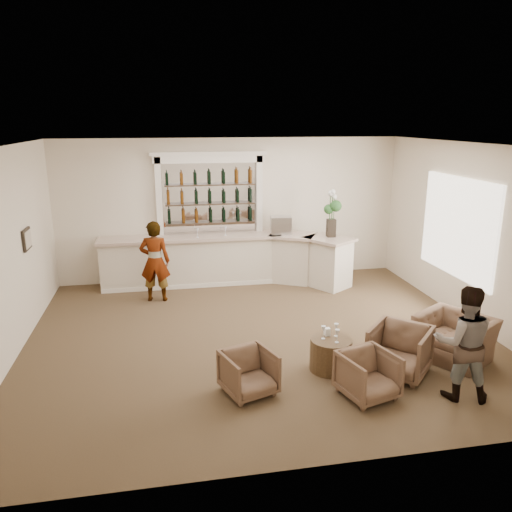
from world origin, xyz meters
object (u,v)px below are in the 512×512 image
(sommelier, at_px, (155,261))
(flower_vase, at_px, (332,210))
(bar_counter, at_px, (228,260))
(armchair_right, at_px, (400,351))
(cocktail_table, at_px, (331,354))
(armchair_center, at_px, (368,375))
(espresso_machine, at_px, (281,225))
(guest, at_px, (463,343))
(armchair_far, at_px, (455,337))
(armchair_left, at_px, (249,373))

(sommelier, distance_m, flower_vase, 4.03)
(bar_counter, height_order, armchair_right, bar_counter)
(armchair_right, height_order, flower_vase, flower_vase)
(cocktail_table, bearing_deg, armchair_center, -73.70)
(armchair_right, height_order, espresso_machine, espresso_machine)
(sommelier, distance_m, guest, 6.19)
(espresso_machine, distance_m, flower_vase, 1.22)
(flower_vase, bearing_deg, armchair_far, -78.65)
(armchair_left, distance_m, armchair_center, 1.64)
(sommelier, relative_size, armchair_far, 1.59)
(armchair_center, bearing_deg, sommelier, 106.65)
(armchair_left, relative_size, armchair_right, 0.83)
(flower_vase, bearing_deg, sommelier, -175.34)
(guest, height_order, armchair_right, guest)
(armchair_far, relative_size, espresso_machine, 2.31)
(bar_counter, distance_m, espresso_machine, 1.46)
(espresso_machine, relative_size, flower_vase, 0.44)
(armchair_center, bearing_deg, armchair_right, 19.58)
(cocktail_table, distance_m, flower_vase, 4.36)
(sommelier, height_order, armchair_left, sommelier)
(armchair_far, bearing_deg, cocktail_table, -121.70)
(armchair_left, bearing_deg, armchair_right, -16.04)
(sommelier, bearing_deg, bar_counter, -144.72)
(armchair_right, distance_m, armchair_far, 1.16)
(sommelier, distance_m, armchair_right, 5.31)
(armchair_left, xyz_separation_m, espresso_machine, (1.58, 4.83, 1.03))
(espresso_machine, bearing_deg, armchair_center, -82.69)
(armchair_center, bearing_deg, armchair_left, 149.82)
(guest, relative_size, armchair_far, 1.50)
(armchair_left, bearing_deg, guest, -31.48)
(armchair_center, xyz_separation_m, armchair_far, (1.82, 0.85, 0.02))
(bar_counter, distance_m, armchair_right, 5.11)
(bar_counter, distance_m, flower_vase, 2.62)
(flower_vase, bearing_deg, armchair_right, -94.47)
(guest, bearing_deg, armchair_right, -35.86)
(sommelier, xyz_separation_m, armchair_center, (2.87, -4.41, -0.53))
(armchair_center, bearing_deg, bar_counter, 86.96)
(armchair_right, xyz_separation_m, armchair_far, (1.11, 0.33, -0.03))
(cocktail_table, height_order, guest, guest)
(guest, xyz_separation_m, armchair_left, (-2.83, 0.61, -0.49))
(bar_counter, xyz_separation_m, cocktail_table, (1.00, -4.39, -0.32))
(armchair_center, bearing_deg, armchair_far, 8.57)
(bar_counter, xyz_separation_m, flower_vase, (2.29, -0.50, 1.16))
(bar_counter, distance_m, armchair_center, 5.38)
(armchair_left, bearing_deg, armchair_far, -11.57)
(armchair_far, height_order, flower_vase, flower_vase)
(bar_counter, bearing_deg, armchair_center, -76.60)
(armchair_far, xyz_separation_m, flower_vase, (-0.78, 3.88, 1.39))
(cocktail_table, height_order, armchair_far, armchair_far)
(armchair_left, distance_m, armchair_right, 2.31)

